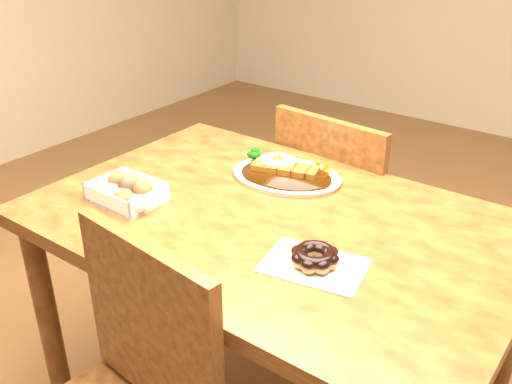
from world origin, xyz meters
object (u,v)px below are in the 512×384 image
Objects in this scene: table at (272,250)px; donut_box at (125,191)px; katsu_curry_plate at (285,173)px; pon_de_ring at (315,257)px; chair_far at (345,218)px.

donut_box is at bearing -156.34° from table.
donut_box is (-0.26, -0.36, 0.01)m from katsu_curry_plate.
pon_de_ring is at bearing -32.66° from table.
chair_far is at bearing 111.99° from pon_de_ring.
table is 0.26m from pon_de_ring.
donut_box is 0.87× the size of pon_de_ring.
donut_box is at bearing 72.28° from chair_far.
pon_de_ring is (0.30, -0.33, 0.01)m from katsu_curry_plate.
katsu_curry_plate is at bearing 132.13° from pon_de_ring.
pon_de_ring is (0.27, -0.66, 0.29)m from chair_far.
donut_box is (-0.36, -0.16, 0.12)m from table.
katsu_curry_plate reaches higher than pon_de_ring.
katsu_curry_plate is 0.44m from pon_de_ring.
katsu_curry_plate is (-0.03, -0.33, 0.29)m from chair_far.
chair_far is 3.60× the size of pon_de_ring.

